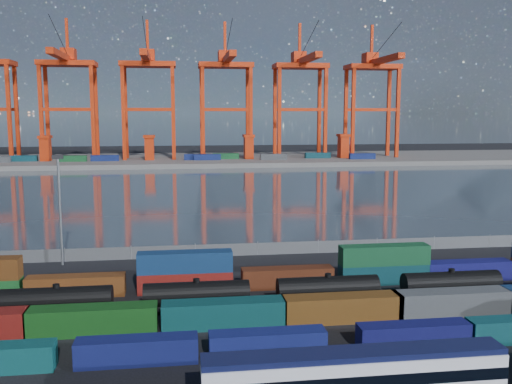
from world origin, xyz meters
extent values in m
plane|color=black|center=(0.00, 0.00, 0.00)|extent=(700.00, 700.00, 0.00)
plane|color=#313D47|center=(0.00, 105.00, 0.01)|extent=(700.00, 700.00, 0.00)
cube|color=#514F4C|center=(0.00, 210.00, 1.00)|extent=(700.00, 70.00, 2.00)
cone|color=#1E2630|center=(-200.00, 1600.00, 260.00)|extent=(1100.00, 1100.00, 520.00)
cone|color=#1E2630|center=(200.00, 1600.00, 230.00)|extent=(1040.00, 1040.00, 460.00)
cone|color=#1E2630|center=(600.00, 1600.00, 190.00)|extent=(960.00, 960.00, 380.00)
cone|color=#1E2630|center=(950.00, 1600.00, 150.00)|extent=(840.00, 840.00, 300.00)
cube|color=silver|center=(0.48, -21.32, 2.70)|extent=(23.24, 2.79, 3.53)
cube|color=black|center=(0.48, -21.32, 4.69)|extent=(23.24, 2.51, 0.46)
cube|color=black|center=(0.48, -21.32, 3.07)|extent=(23.26, 2.87, 0.93)
cube|color=#101652|center=(-16.51, -10.23, 1.20)|extent=(11.05, 2.25, 2.39)
cube|color=navy|center=(-4.45, -10.23, 1.20)|extent=(11.05, 2.25, 2.39)
cube|color=#101150|center=(9.94, -10.23, 1.20)|extent=(11.05, 2.25, 2.39)
cube|color=#124414|center=(-21.53, -2.36, 1.43)|extent=(13.19, 2.68, 2.86)
cube|color=#0B3C3C|center=(-7.92, -2.36, 1.43)|extent=(13.19, 2.68, 2.86)
cube|color=#5D3712|center=(5.10, -2.36, 1.43)|extent=(13.19, 2.68, 2.86)
cube|color=#494C4E|center=(17.71, -2.36, 1.43)|extent=(13.19, 2.68, 2.86)
cube|color=#613213|center=(-25.38, 10.53, 1.30)|extent=(12.03, 2.45, 2.61)
cube|color=maroon|center=(-11.83, 10.53, 1.30)|extent=(12.03, 2.45, 2.61)
cube|color=navy|center=(-11.83, 10.53, 3.91)|extent=(12.03, 2.45, 2.61)
cube|color=#4C200F|center=(1.47, 10.53, 1.30)|extent=(12.03, 2.45, 2.61)
cube|color=#0C373F|center=(14.64, 10.53, 1.30)|extent=(12.03, 2.45, 2.61)
cube|color=#144C29|center=(14.64, 10.53, 3.91)|extent=(12.03, 2.45, 2.61)
cube|color=navy|center=(26.61, 10.53, 1.30)|extent=(12.03, 2.45, 2.61)
cylinder|color=black|center=(-26.14, 2.87, 2.14)|extent=(12.10, 2.70, 2.70)
cylinder|color=black|center=(-26.14, 2.87, 3.63)|extent=(0.74, 0.74, 0.47)
cube|color=black|center=(-26.14, 2.87, 0.65)|extent=(12.57, 1.86, 0.37)
cube|color=black|center=(-30.33, 2.87, 0.28)|extent=(2.33, 1.68, 0.56)
cube|color=black|center=(-21.95, 2.87, 0.28)|extent=(2.33, 1.68, 0.56)
cylinder|color=black|center=(-10.64, 2.87, 2.14)|extent=(12.10, 2.70, 2.70)
cylinder|color=black|center=(-10.64, 2.87, 3.63)|extent=(0.74, 0.74, 0.47)
cube|color=black|center=(-10.64, 2.87, 0.65)|extent=(12.57, 1.86, 0.37)
cube|color=black|center=(-14.83, 2.87, 0.28)|extent=(2.33, 1.68, 0.56)
cube|color=black|center=(-6.45, 2.87, 0.28)|extent=(2.33, 1.68, 0.56)
cylinder|color=black|center=(4.86, 2.87, 2.14)|extent=(12.10, 2.70, 2.70)
cylinder|color=black|center=(4.86, 2.87, 3.63)|extent=(0.74, 0.74, 0.47)
cube|color=black|center=(4.86, 2.87, 0.65)|extent=(12.57, 1.86, 0.37)
cube|color=black|center=(0.67, 2.87, 0.28)|extent=(2.33, 1.68, 0.56)
cube|color=black|center=(9.05, 2.87, 0.28)|extent=(2.33, 1.68, 0.56)
cylinder|color=black|center=(20.36, 2.87, 2.14)|extent=(12.10, 2.70, 2.70)
cylinder|color=black|center=(20.36, 2.87, 3.63)|extent=(0.74, 0.74, 0.47)
cube|color=black|center=(20.36, 2.87, 0.65)|extent=(12.57, 1.86, 0.37)
cube|color=black|center=(16.17, 2.87, 0.28)|extent=(2.33, 1.68, 0.56)
cube|color=black|center=(24.55, 2.87, 0.28)|extent=(2.33, 1.68, 0.56)
cube|color=#595B5E|center=(0.00, 28.00, 1.00)|extent=(160.00, 0.06, 2.00)
cylinder|color=slate|center=(-30.00, 28.00, 1.10)|extent=(0.12, 0.12, 2.20)
cylinder|color=slate|center=(-20.00, 28.00, 1.10)|extent=(0.12, 0.12, 2.20)
cylinder|color=slate|center=(-10.00, 28.00, 1.10)|extent=(0.12, 0.12, 2.20)
cylinder|color=slate|center=(0.00, 28.00, 1.10)|extent=(0.12, 0.12, 2.20)
cylinder|color=slate|center=(10.00, 28.00, 1.10)|extent=(0.12, 0.12, 2.20)
cylinder|color=slate|center=(20.00, 28.00, 1.10)|extent=(0.12, 0.12, 2.20)
cylinder|color=slate|center=(30.00, 28.00, 1.10)|extent=(0.12, 0.12, 2.20)
cylinder|color=slate|center=(40.00, 28.00, 1.10)|extent=(0.12, 0.12, 2.20)
cylinder|color=slate|center=(-30.00, 26.00, 8.00)|extent=(0.36, 0.36, 16.00)
cube|color=black|center=(-30.00, 26.00, 16.30)|extent=(1.60, 0.40, 0.60)
cube|color=red|center=(-84.11, 199.06, 22.27)|extent=(1.58, 1.58, 44.53)
cube|color=red|center=(-84.11, 210.94, 22.27)|extent=(1.58, 1.58, 44.53)
cube|color=red|center=(-70.89, 199.06, 22.27)|extent=(1.58, 1.58, 44.53)
cube|color=red|center=(-70.89, 210.94, 22.27)|extent=(1.58, 1.58, 44.53)
cube|color=red|center=(-49.11, 199.06, 22.27)|extent=(1.58, 1.58, 44.53)
cube|color=red|center=(-49.11, 210.94, 22.27)|extent=(1.58, 1.58, 44.53)
cube|color=red|center=(-60.00, 199.06, 24.49)|extent=(21.77, 1.39, 1.39)
cube|color=red|center=(-60.00, 210.94, 24.49)|extent=(21.77, 1.39, 1.39)
cube|color=red|center=(-60.00, 205.00, 44.53)|extent=(24.74, 13.86, 2.18)
cube|color=red|center=(-60.00, 193.12, 46.51)|extent=(2.97, 47.50, 2.47)
cube|color=red|center=(-60.00, 208.96, 48.99)|extent=(5.94, 7.92, 4.95)
cube|color=red|center=(-60.00, 206.98, 56.41)|extent=(1.19, 1.19, 15.83)
cylinder|color=black|center=(-60.00, 190.75, 53.44)|extent=(0.24, 40.73, 13.44)
cube|color=red|center=(-35.89, 199.06, 22.27)|extent=(1.58, 1.58, 44.53)
cube|color=red|center=(-35.89, 210.94, 22.27)|extent=(1.58, 1.58, 44.53)
cube|color=red|center=(-14.11, 199.06, 22.27)|extent=(1.58, 1.58, 44.53)
cube|color=red|center=(-14.11, 210.94, 22.27)|extent=(1.58, 1.58, 44.53)
cube|color=red|center=(-25.00, 199.06, 24.49)|extent=(21.77, 1.39, 1.39)
cube|color=red|center=(-25.00, 210.94, 24.49)|extent=(21.77, 1.39, 1.39)
cube|color=red|center=(-25.00, 205.00, 44.53)|extent=(24.74, 13.86, 2.18)
cube|color=red|center=(-25.00, 193.12, 46.51)|extent=(2.97, 47.50, 2.47)
cube|color=red|center=(-25.00, 208.96, 48.99)|extent=(5.94, 7.92, 4.95)
cube|color=red|center=(-25.00, 206.98, 56.41)|extent=(1.19, 1.19, 15.83)
cylinder|color=black|center=(-25.00, 190.75, 53.44)|extent=(0.24, 40.73, 13.44)
cube|color=red|center=(-0.89, 199.06, 22.27)|extent=(1.58, 1.58, 44.53)
cube|color=red|center=(-0.89, 210.94, 22.27)|extent=(1.58, 1.58, 44.53)
cube|color=red|center=(20.89, 199.06, 22.27)|extent=(1.58, 1.58, 44.53)
cube|color=red|center=(20.89, 210.94, 22.27)|extent=(1.58, 1.58, 44.53)
cube|color=red|center=(10.00, 199.06, 24.49)|extent=(21.77, 1.39, 1.39)
cube|color=red|center=(10.00, 210.94, 24.49)|extent=(21.77, 1.39, 1.39)
cube|color=red|center=(10.00, 205.00, 44.53)|extent=(24.74, 13.86, 2.18)
cube|color=red|center=(10.00, 193.12, 46.51)|extent=(2.97, 47.50, 2.47)
cube|color=red|center=(10.00, 208.96, 48.99)|extent=(5.94, 7.92, 4.95)
cube|color=red|center=(10.00, 206.98, 56.41)|extent=(1.19, 1.19, 15.83)
cylinder|color=black|center=(10.00, 190.75, 53.44)|extent=(0.24, 40.73, 13.44)
cube|color=red|center=(34.11, 199.06, 22.27)|extent=(1.58, 1.58, 44.53)
cube|color=red|center=(34.11, 210.94, 22.27)|extent=(1.58, 1.58, 44.53)
cube|color=red|center=(55.89, 199.06, 22.27)|extent=(1.58, 1.58, 44.53)
cube|color=red|center=(55.89, 210.94, 22.27)|extent=(1.58, 1.58, 44.53)
cube|color=red|center=(45.00, 199.06, 24.49)|extent=(21.77, 1.39, 1.39)
cube|color=red|center=(45.00, 210.94, 24.49)|extent=(21.77, 1.39, 1.39)
cube|color=red|center=(45.00, 205.00, 44.53)|extent=(24.74, 13.86, 2.18)
cube|color=red|center=(45.00, 193.12, 46.51)|extent=(2.97, 47.50, 2.47)
cube|color=red|center=(45.00, 208.96, 48.99)|extent=(5.94, 7.92, 4.95)
cube|color=red|center=(45.00, 206.98, 56.41)|extent=(1.19, 1.19, 15.83)
cylinder|color=black|center=(45.00, 190.75, 53.44)|extent=(0.24, 40.73, 13.44)
cube|color=red|center=(69.11, 199.06, 22.27)|extent=(1.58, 1.58, 44.53)
cube|color=red|center=(69.11, 210.94, 22.27)|extent=(1.58, 1.58, 44.53)
cube|color=red|center=(90.89, 199.06, 22.27)|extent=(1.58, 1.58, 44.53)
cube|color=red|center=(90.89, 210.94, 22.27)|extent=(1.58, 1.58, 44.53)
cube|color=red|center=(80.00, 199.06, 24.49)|extent=(21.77, 1.39, 1.39)
cube|color=red|center=(80.00, 210.94, 24.49)|extent=(21.77, 1.39, 1.39)
cube|color=red|center=(80.00, 205.00, 44.53)|extent=(24.74, 13.86, 2.18)
cube|color=red|center=(80.00, 193.12, 46.51)|extent=(2.97, 47.50, 2.47)
cube|color=red|center=(80.00, 208.96, 48.99)|extent=(5.94, 7.92, 4.95)
cube|color=red|center=(80.00, 206.98, 56.41)|extent=(1.19, 1.19, 15.83)
cylinder|color=black|center=(80.00, 190.75, 53.44)|extent=(0.24, 40.73, 13.44)
cube|color=navy|center=(0.66, 194.68, 3.30)|extent=(12.00, 2.44, 2.60)
cube|color=navy|center=(71.34, 190.93, 3.30)|extent=(12.00, 2.44, 2.60)
cube|color=navy|center=(-3.64, 196.08, 3.30)|extent=(12.00, 2.44, 2.60)
cube|color=#0C3842|center=(-79.29, 198.48, 3.30)|extent=(12.00, 2.44, 2.60)
cube|color=#3F4244|center=(30.38, 192.70, 3.30)|extent=(12.00, 2.44, 2.60)
cube|color=#144C23|center=(-57.75, 194.20, 3.30)|extent=(12.00, 2.44, 2.60)
cube|color=navy|center=(-44.16, 195.53, 3.30)|extent=(12.00, 2.44, 2.60)
cube|color=#144C23|center=(9.34, 199.48, 3.30)|extent=(12.00, 2.44, 2.60)
cube|color=#0C3842|center=(52.41, 198.83, 3.30)|extent=(12.00, 2.44, 2.60)
cube|color=red|center=(-70.00, 200.00, 7.00)|extent=(4.00, 6.00, 10.00)
cube|color=red|center=(-70.00, 200.00, 12.50)|extent=(5.00, 7.00, 1.20)
cube|color=red|center=(-25.00, 200.00, 7.00)|extent=(4.00, 6.00, 10.00)
cube|color=red|center=(-25.00, 200.00, 12.50)|extent=(5.00, 7.00, 1.20)
cube|color=red|center=(20.00, 200.00, 7.00)|extent=(4.00, 6.00, 10.00)
cube|color=red|center=(20.00, 200.00, 12.50)|extent=(5.00, 7.00, 1.20)
cube|color=red|center=(65.00, 200.00, 7.00)|extent=(4.00, 6.00, 10.00)
cube|color=red|center=(65.00, 200.00, 12.50)|extent=(5.00, 7.00, 1.20)
camera|label=1|loc=(-12.51, -60.73, 22.61)|focal=40.00mm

